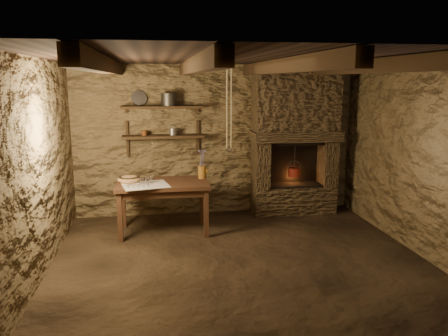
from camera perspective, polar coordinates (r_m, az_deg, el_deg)
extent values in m
plane|color=black|center=(5.47, 1.99, -11.76)|extent=(4.50, 4.50, 0.00)
cube|color=brown|center=(7.07, -1.04, 3.64)|extent=(4.50, 0.04, 2.40)
cube|color=brown|center=(3.24, 8.95, -5.79)|extent=(4.50, 0.04, 2.40)
cube|color=brown|center=(5.19, -23.10, -0.09)|extent=(0.04, 4.00, 2.40)
cube|color=brown|center=(5.97, 23.78, 1.25)|extent=(0.04, 4.00, 2.40)
cube|color=black|center=(5.04, 2.19, 14.21)|extent=(4.50, 4.00, 0.04)
cube|color=black|center=(4.97, -15.50, 12.82)|extent=(0.14, 3.95, 0.16)
cube|color=black|center=(4.97, -3.65, 13.20)|extent=(0.14, 3.95, 0.16)
cube|color=black|center=(5.16, 7.78, 13.05)|extent=(0.14, 3.95, 0.16)
cube|color=black|center=(5.53, 18.00, 12.49)|extent=(0.14, 3.95, 0.16)
cube|color=black|center=(6.83, -7.95, 4.11)|extent=(1.25, 0.30, 0.04)
cube|color=black|center=(6.79, -8.05, 7.88)|extent=(1.25, 0.30, 0.04)
cube|color=#3E2F1F|center=(7.32, 9.00, -4.03)|extent=(1.35, 0.45, 0.45)
cube|color=#3E2F1F|center=(7.03, 4.79, 0.46)|extent=(0.23, 0.45, 0.75)
cube|color=#3E2F1F|center=(7.38, 13.31, 0.71)|extent=(0.23, 0.45, 0.75)
cube|color=#3E2F1F|center=(7.09, 9.34, 4.16)|extent=(1.43, 0.51, 0.16)
cube|color=#3E2F1F|center=(7.07, 9.41, 8.62)|extent=(1.35, 0.45, 0.94)
cube|color=black|center=(7.37, 8.68, 0.87)|extent=(0.90, 0.06, 0.75)
cube|color=black|center=(6.23, -8.01, -2.07)|extent=(1.31, 0.76, 0.06)
cube|color=black|center=(6.25, -7.99, -2.81)|extent=(1.19, 0.64, 0.09)
cube|color=beige|center=(6.06, -10.22, -2.23)|extent=(0.69, 0.60, 0.01)
cylinder|color=#90591B|center=(6.39, -2.86, -0.54)|extent=(0.13, 0.13, 0.18)
torus|color=#90591B|center=(6.40, -2.31, -0.36)|extent=(0.02, 0.10, 0.10)
ellipsoid|color=#9B7043|center=(6.29, -12.27, -1.47)|extent=(0.44, 0.44, 0.12)
cylinder|color=#2E2C29|center=(6.79, -7.23, 8.79)|extent=(0.27, 0.27, 0.17)
cylinder|color=#A09F9A|center=(6.89, -11.04, 8.99)|extent=(0.26, 0.17, 0.24)
cylinder|color=#552911|center=(6.83, -10.39, 4.53)|extent=(0.10, 0.10, 0.08)
cylinder|color=maroon|center=(7.17, 9.16, -0.55)|extent=(0.25, 0.25, 0.14)
torus|color=#2E2C29|center=(7.15, 9.18, 0.10)|extent=(0.22, 0.01, 0.22)
cylinder|color=#2E2C29|center=(7.12, 9.23, 1.43)|extent=(0.01, 0.01, 0.44)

